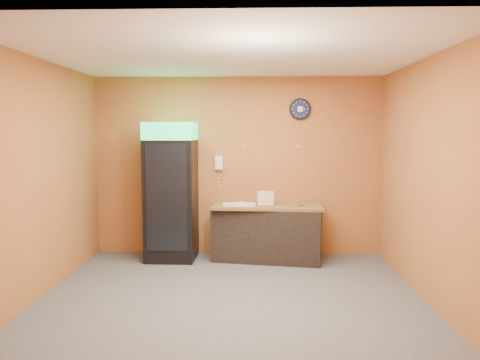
{
  "coord_description": "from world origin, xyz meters",
  "views": [
    {
      "loc": [
        0.26,
        -5.37,
        1.94
      ],
      "look_at": [
        0.08,
        0.6,
        1.33
      ],
      "focal_mm": 35.0,
      "sensor_mm": 36.0,
      "label": 1
    }
  ],
  "objects": [
    {
      "name": "prep_counter",
      "position": [
        0.47,
        1.64,
        0.4
      ],
      "size": [
        1.7,
        0.96,
        0.81
      ],
      "primitive_type": "cube",
      "rotation": [
        0.0,
        0.0,
        -0.16
      ],
      "color": "black",
      "rests_on": "floor"
    },
    {
      "name": "wrapped_sandwich_right",
      "position": [
        0.0,
        1.6,
        0.86
      ],
      "size": [
        0.28,
        0.23,
        0.04
      ],
      "primitive_type": "cube",
      "rotation": [
        0.0,
        0.0,
        0.56
      ],
      "color": "silver",
      "rests_on": "butcher_paper"
    },
    {
      "name": "right_wall",
      "position": [
        2.25,
        0.0,
        1.4
      ],
      "size": [
        0.02,
        4.0,
        2.8
      ],
      "primitive_type": "cube",
      "color": "#A9692F",
      "rests_on": "floor"
    },
    {
      "name": "wall_clock",
      "position": [
        0.97,
        1.97,
        2.3
      ],
      "size": [
        0.33,
        0.06,
        0.33
      ],
      "color": "black",
      "rests_on": "back_wall"
    },
    {
      "name": "ceiling",
      "position": [
        0.0,
        0.0,
        2.8
      ],
      "size": [
        4.5,
        4.0,
        0.02
      ],
      "primitive_type": "cube",
      "color": "white",
      "rests_on": "back_wall"
    },
    {
      "name": "kitchen_tool",
      "position": [
        0.47,
        1.66,
        0.87
      ],
      "size": [
        0.06,
        0.06,
        0.06
      ],
      "primitive_type": "cylinder",
      "color": "silver",
      "rests_on": "butcher_paper"
    },
    {
      "name": "sub_roll_stack",
      "position": [
        0.43,
        1.62,
        0.95
      ],
      "size": [
        0.25,
        0.1,
        0.21
      ],
      "rotation": [
        0.0,
        0.0,
        0.05
      ],
      "color": "beige",
      "rests_on": "butcher_paper"
    },
    {
      "name": "wrapped_sandwich_mid",
      "position": [
        0.14,
        1.5,
        0.87
      ],
      "size": [
        0.3,
        0.14,
        0.04
      ],
      "primitive_type": "cube",
      "rotation": [
        0.0,
        0.0,
        0.11
      ],
      "color": "silver",
      "rests_on": "butcher_paper"
    },
    {
      "name": "back_wall",
      "position": [
        0.0,
        2.0,
        1.4
      ],
      "size": [
        4.5,
        0.02,
        2.8
      ],
      "primitive_type": "cube",
      "color": "#A9692F",
      "rests_on": "floor"
    },
    {
      "name": "wall_phone",
      "position": [
        -0.29,
        1.95,
        1.46
      ],
      "size": [
        0.12,
        0.1,
        0.21
      ],
      "color": "white",
      "rests_on": "back_wall"
    },
    {
      "name": "butcher_paper",
      "position": [
        0.47,
        1.64,
        0.83
      ],
      "size": [
        1.67,
        0.85,
        0.04
      ],
      "primitive_type": "cube",
      "rotation": [
        0.0,
        0.0,
        -0.05
      ],
      "color": "brown",
      "rests_on": "prep_counter"
    },
    {
      "name": "floor",
      "position": [
        0.0,
        0.0,
        0.0
      ],
      "size": [
        4.5,
        4.5,
        0.0
      ],
      "primitive_type": "plane",
      "color": "#47474C",
      "rests_on": "ground"
    },
    {
      "name": "left_wall",
      "position": [
        -2.25,
        0.0,
        1.4
      ],
      "size": [
        0.02,
        4.0,
        2.8
      ],
      "primitive_type": "cube",
      "color": "#A9692F",
      "rests_on": "floor"
    },
    {
      "name": "wrapped_sandwich_left",
      "position": [
        -0.07,
        1.52,
        0.86
      ],
      "size": [
        0.27,
        0.14,
        0.04
      ],
      "primitive_type": "cube",
      "rotation": [
        0.0,
        0.0,
        -0.15
      ],
      "color": "silver",
      "rests_on": "butcher_paper"
    },
    {
      "name": "beverage_cooler",
      "position": [
        -0.99,
        1.6,
        1.02
      ],
      "size": [
        0.74,
        0.75,
        2.08
      ],
      "rotation": [
        0.0,
        0.0,
        -0.02
      ],
      "color": "black",
      "rests_on": "floor"
    }
  ]
}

